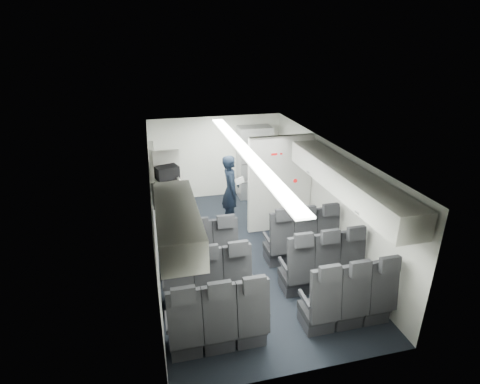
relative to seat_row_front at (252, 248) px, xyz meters
name	(u,v)px	position (x,y,z in m)	size (l,w,h in m)	color
cabin_shell	(245,201)	(0.00, 0.53, 0.72)	(3.41, 6.01, 2.16)	black
seat_row_front	(252,248)	(0.00, 0.00, 0.00)	(3.33, 0.56, 1.24)	black
seat_row_mid	(267,277)	(0.00, -0.90, 0.00)	(3.33, 0.56, 1.24)	black
seat_row_rear	(286,313)	(0.00, -1.80, 0.00)	(3.33, 0.56, 1.24)	black
overhead_bin_left_rear	(177,222)	(-1.40, -1.47, 1.46)	(0.53, 1.80, 0.40)	silver
overhead_bin_left_front_open	(166,182)	(-1.44, 0.28, 1.33)	(0.64, 1.70, 0.72)	#9E9E93
overhead_bin_right_rear	(375,201)	(1.40, -1.47, 1.46)	(0.53, 1.80, 0.40)	silver
overhead_bin_right_front	(322,163)	(1.40, 0.28, 1.46)	(0.53, 1.70, 0.40)	silver
bulkhead_partition	(280,184)	(0.98, 1.33, 0.67)	(1.40, 0.15, 2.13)	silver
galley_unit	(254,162)	(0.95, 3.25, 0.55)	(0.85, 0.52, 1.90)	#939399
boarding_door	(155,187)	(-1.64, 2.09, 0.55)	(0.12, 1.27, 1.86)	silver
flight_attendant	(231,190)	(0.01, 1.86, 0.41)	(0.59, 0.39, 1.63)	black
carry_on_bag	(167,173)	(-1.41, 0.60, 1.40)	(0.38, 0.27, 0.23)	black
papers	(239,181)	(0.20, 1.81, 0.64)	(0.21, 0.02, 0.14)	white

